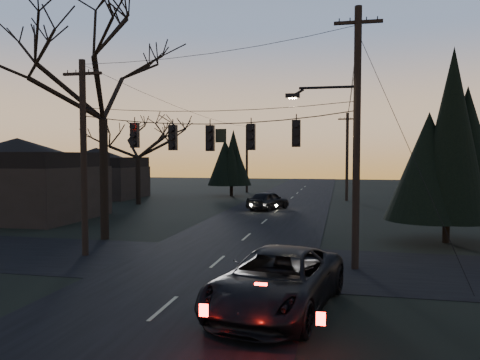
% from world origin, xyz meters
% --- Properties ---
extents(main_road, '(8.00, 120.00, 0.02)m').
position_xyz_m(main_road, '(0.00, 20.00, 0.01)').
color(main_road, black).
rests_on(main_road, ground).
extents(cross_road, '(60.00, 7.00, 0.02)m').
position_xyz_m(cross_road, '(0.00, 10.00, 0.01)').
color(cross_road, black).
rests_on(cross_road, ground).
extents(utility_pole_right, '(5.00, 0.30, 10.00)m').
position_xyz_m(utility_pole_right, '(5.50, 10.00, 0.00)').
color(utility_pole_right, black).
rests_on(utility_pole_right, ground).
extents(utility_pole_left, '(1.80, 0.30, 8.50)m').
position_xyz_m(utility_pole_left, '(-6.00, 10.00, 0.00)').
color(utility_pole_left, black).
rests_on(utility_pole_left, ground).
extents(utility_pole_far_r, '(1.80, 0.30, 8.50)m').
position_xyz_m(utility_pole_far_r, '(5.50, 38.00, 0.00)').
color(utility_pole_far_r, black).
rests_on(utility_pole_far_r, ground).
extents(utility_pole_far_l, '(0.30, 0.30, 8.00)m').
position_xyz_m(utility_pole_far_l, '(-6.00, 46.00, 0.00)').
color(utility_pole_far_l, black).
rests_on(utility_pole_far_l, ground).
extents(span_signal_assembly, '(11.50, 0.44, 1.67)m').
position_xyz_m(span_signal_assembly, '(-0.24, 10.00, 5.17)').
color(span_signal_assembly, black).
rests_on(span_signal_assembly, ground).
extents(bare_tree_left, '(10.45, 10.45, 12.51)m').
position_xyz_m(bare_tree_left, '(-7.14, 13.86, 8.75)').
color(bare_tree_left, black).
rests_on(bare_tree_left, ground).
extents(evergreen_right, '(4.31, 4.31, 8.57)m').
position_xyz_m(evergreen_right, '(10.13, 16.57, 4.88)').
color(evergreen_right, black).
rests_on(evergreen_right, ground).
extents(bare_tree_dist, '(7.58, 7.58, 8.41)m').
position_xyz_m(bare_tree_dist, '(-12.88, 30.60, 5.87)').
color(bare_tree_dist, black).
rests_on(bare_tree_dist, ground).
extents(evergreen_dist, '(3.80, 3.80, 6.50)m').
position_xyz_m(evergreen_dist, '(-6.65, 40.76, 3.84)').
color(evergreen_dist, black).
rests_on(evergreen_dist, ground).
extents(house_left_near, '(10.00, 8.00, 5.60)m').
position_xyz_m(house_left_near, '(-17.00, 20.00, 2.80)').
color(house_left_near, black).
rests_on(house_left_near, ground).
extents(house_left_far, '(9.00, 7.00, 5.20)m').
position_xyz_m(house_left_far, '(-20.00, 36.00, 2.60)').
color(house_left_far, black).
rests_on(house_left_far, ground).
extents(suv_near, '(3.88, 6.48, 1.69)m').
position_xyz_m(suv_near, '(3.20, 4.52, 0.84)').
color(suv_near, black).
rests_on(suv_near, ground).
extents(sedan_oncoming_a, '(3.36, 4.76, 1.50)m').
position_xyz_m(sedan_oncoming_a, '(-0.80, 28.86, 0.75)').
color(sedan_oncoming_a, black).
rests_on(sedan_oncoming_a, ground).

